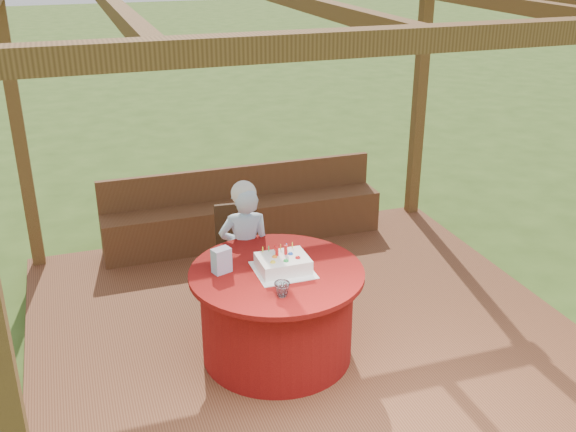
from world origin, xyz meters
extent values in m
plane|color=#33501A|center=(0.00, 0.00, 0.00)|extent=(60.00, 60.00, 0.00)
cube|color=brown|center=(0.00, 0.00, 0.06)|extent=(4.50, 4.00, 0.12)
cube|color=brown|center=(-2.13, -1.88, 1.42)|extent=(0.12, 0.12, 2.60)
cube|color=brown|center=(-2.13, 1.88, 1.42)|extent=(0.12, 0.12, 2.60)
cube|color=brown|center=(2.13, 1.88, 1.42)|extent=(0.12, 0.12, 2.60)
cube|color=brown|center=(0.00, -1.88, 2.78)|extent=(4.50, 0.14, 0.12)
cube|color=brown|center=(-1.30, 0.00, 2.78)|extent=(0.10, 3.70, 0.10)
cube|color=brown|center=(0.00, 0.00, 2.78)|extent=(0.10, 3.70, 0.10)
cube|color=brown|center=(0.00, 1.70, 0.34)|extent=(3.00, 0.42, 0.45)
cube|color=brown|center=(0.00, 1.88, 0.75)|extent=(3.00, 0.06, 0.35)
cylinder|color=maroon|center=(-0.33, -0.43, 0.47)|extent=(1.18, 1.18, 0.71)
cylinder|color=maroon|center=(-0.33, -0.43, 0.85)|extent=(1.34, 1.34, 0.04)
cube|color=#332010|center=(-0.34, 0.60, 0.51)|extent=(0.42, 0.42, 0.05)
cylinder|color=#332010|center=(-0.51, 0.46, 0.31)|extent=(0.04, 0.04, 0.39)
cylinder|color=#332010|center=(-0.20, 0.44, 0.31)|extent=(0.04, 0.04, 0.39)
cylinder|color=#332010|center=(-0.48, 0.77, 0.31)|extent=(0.04, 0.04, 0.39)
cylinder|color=#332010|center=(-0.18, 0.75, 0.31)|extent=(0.04, 0.04, 0.39)
cube|color=#332010|center=(-0.33, 0.78, 0.73)|extent=(0.39, 0.07, 0.45)
imported|color=#9DC6E9|center=(-0.39, 0.23, 0.72)|extent=(0.48, 0.35, 1.21)
sphere|color=white|center=(-0.39, 0.23, 1.27)|extent=(0.21, 0.21, 0.21)
cube|color=white|center=(-0.28, -0.45, 0.87)|extent=(0.43, 0.43, 0.01)
cube|color=white|center=(-0.28, -0.45, 0.93)|extent=(0.38, 0.30, 0.11)
cylinder|color=red|center=(-0.31, -0.41, 1.02)|extent=(0.03, 0.03, 0.08)
cylinder|color=red|center=(-0.24, -0.41, 1.02)|extent=(0.03, 0.03, 0.08)
sphere|color=yellow|center=(-0.38, -0.51, 0.99)|extent=(0.04, 0.04, 0.04)
sphere|color=green|center=(-0.28, -0.52, 0.99)|extent=(0.04, 0.04, 0.04)
sphere|color=red|center=(-0.18, -0.50, 0.99)|extent=(0.04, 0.04, 0.04)
sphere|color=orange|center=(-0.34, -0.43, 0.99)|extent=(0.04, 0.04, 0.04)
sphere|color=blue|center=(-0.21, -0.42, 0.99)|extent=(0.04, 0.04, 0.04)
cube|color=#CB83AD|center=(-0.72, -0.32, 0.97)|extent=(0.16, 0.13, 0.19)
imported|color=white|center=(-0.41, -0.81, 0.92)|extent=(0.15, 0.15, 0.10)
camera|label=1|loc=(-1.71, -4.76, 3.26)|focal=42.00mm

